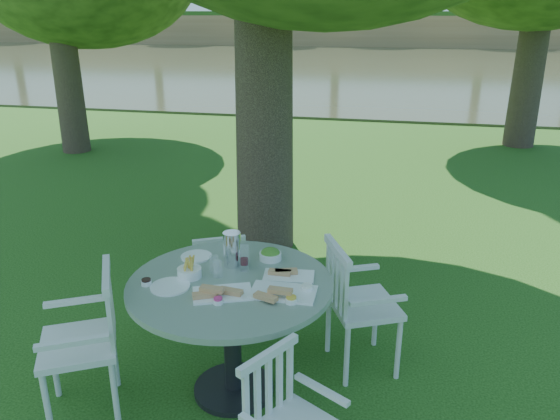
{
  "coord_description": "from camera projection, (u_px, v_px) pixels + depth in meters",
  "views": [
    {
      "loc": [
        0.99,
        -4.27,
        2.52
      ],
      "look_at": [
        0.0,
        0.2,
        0.85
      ],
      "focal_mm": 35.0,
      "sensor_mm": 36.0,
      "label": 1
    }
  ],
  "objects": [
    {
      "name": "chair_se",
      "position": [
        283.0,
        416.0,
        2.89
      ],
      "size": [
        0.57,
        0.58,
        0.86
      ],
      "rotation": [
        0.0,
        0.0,
        1.05
      ],
      "color": "silver",
      "rests_on": "ground"
    },
    {
      "name": "river",
      "position": [
        383.0,
        67.0,
        26.07
      ],
      "size": [
        100.0,
        28.0,
        0.12
      ],
      "primitive_type": "cube",
      "color": "#333821",
      "rests_on": "ground"
    },
    {
      "name": "table",
      "position": [
        231.0,
        305.0,
        3.62
      ],
      "size": [
        1.35,
        1.35,
        0.86
      ],
      "color": "black",
      "rests_on": "ground"
    },
    {
      "name": "chair_nw",
      "position": [
        219.0,
        272.0,
        4.52
      ],
      "size": [
        0.55,
        0.54,
        0.83
      ],
      "rotation": [
        0.0,
        0.0,
        -2.68
      ],
      "color": "silver",
      "rests_on": "ground"
    },
    {
      "name": "ground",
      "position": [
        275.0,
        305.0,
        4.98
      ],
      "size": [
        140.0,
        140.0,
        0.0
      ],
      "primitive_type": "plane",
      "color": "#123B0C",
      "rests_on": "ground"
    },
    {
      "name": "chair_ne",
      "position": [
        351.0,
        298.0,
        3.93
      ],
      "size": [
        0.63,
        0.65,
        0.98
      ],
      "rotation": [
        0.0,
        0.0,
        -4.27
      ],
      "color": "silver",
      "rests_on": "ground"
    },
    {
      "name": "chair_sw",
      "position": [
        93.0,
        332.0,
        3.49
      ],
      "size": [
        0.66,
        0.67,
        1.01
      ],
      "rotation": [
        0.0,
        0.0,
        -1.07
      ],
      "color": "silver",
      "rests_on": "ground"
    },
    {
      "name": "tableware",
      "position": [
        235.0,
        268.0,
        3.63
      ],
      "size": [
        1.13,
        0.81,
        0.25
      ],
      "color": "white",
      "rests_on": "table"
    }
  ]
}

